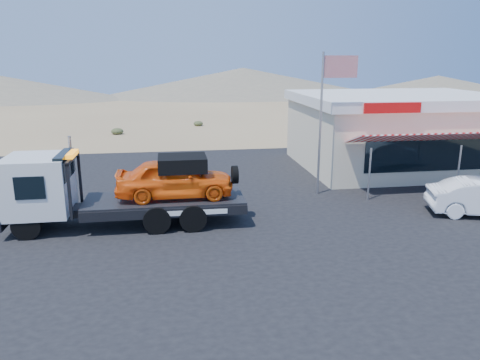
# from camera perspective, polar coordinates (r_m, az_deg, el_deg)

# --- Properties ---
(ground) EXTENTS (120.00, 120.00, 0.00)m
(ground) POSITION_cam_1_polar(r_m,az_deg,el_deg) (15.61, -2.12, -7.10)
(ground) COLOR #876E4D
(ground) RESTS_ON ground
(asphalt_lot) EXTENTS (32.00, 24.00, 0.02)m
(asphalt_lot) POSITION_cam_1_polar(r_m,az_deg,el_deg) (18.69, 2.91, -3.32)
(asphalt_lot) COLOR black
(asphalt_lot) RESTS_ON ground
(tow_truck) EXTENTS (8.03, 2.38, 2.68)m
(tow_truck) POSITION_cam_1_polar(r_m,az_deg,el_deg) (16.84, -14.27, -0.71)
(tow_truck) COLOR black
(tow_truck) RESTS_ON asphalt_lot
(jerky_store) EXTENTS (10.40, 9.97, 3.90)m
(jerky_store) POSITION_cam_1_polar(r_m,az_deg,el_deg) (26.60, 18.60, 5.76)
(jerky_store) COLOR beige
(jerky_store) RESTS_ON asphalt_lot
(flagpole) EXTENTS (1.55, 0.10, 6.00)m
(flagpole) POSITION_cam_1_polar(r_m,az_deg,el_deg) (20.10, 10.49, 8.70)
(flagpole) COLOR #99999E
(flagpole) RESTS_ON asphalt_lot
(distant_hills) EXTENTS (126.00, 48.00, 4.20)m
(distant_hills) POSITION_cam_1_polar(r_m,az_deg,el_deg) (70.11, -15.69, 11.05)
(distant_hills) COLOR #726B59
(distant_hills) RESTS_ON ground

